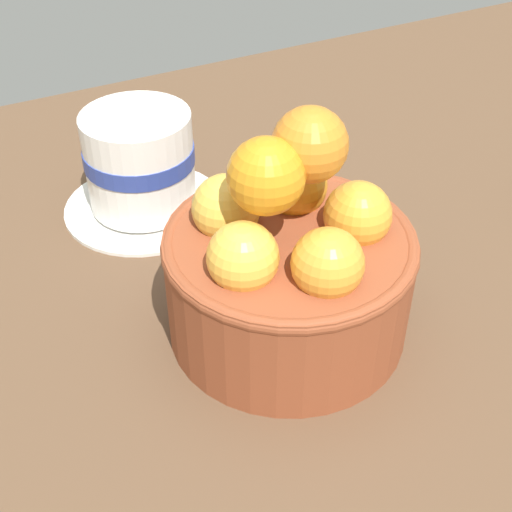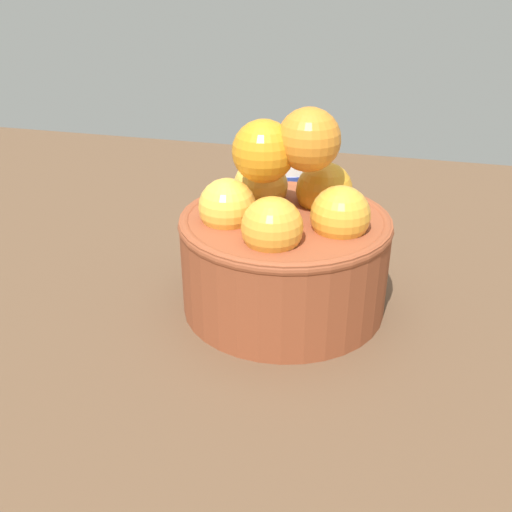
# 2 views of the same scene
# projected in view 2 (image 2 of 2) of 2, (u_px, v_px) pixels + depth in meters

# --- Properties ---
(ground_plane) EXTENTS (1.46, 0.84, 0.04)m
(ground_plane) POSITION_uv_depth(u_px,v_px,m) (283.00, 326.00, 0.47)
(ground_plane) COLOR brown
(terracotta_bowl) EXTENTS (0.16, 0.16, 0.15)m
(terracotta_bowl) POSITION_uv_depth(u_px,v_px,m) (285.00, 243.00, 0.44)
(terracotta_bowl) COLOR brown
(terracotta_bowl) RESTS_ON ground_plane
(coffee_cup) EXTENTS (0.13, 0.13, 0.08)m
(coffee_cup) POSITION_uv_depth(u_px,v_px,m) (286.00, 180.00, 0.60)
(coffee_cup) COLOR white
(coffee_cup) RESTS_ON ground_plane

